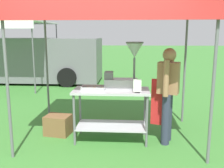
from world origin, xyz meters
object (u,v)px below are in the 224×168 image
object	(u,v)px
donut_fryer	(125,70)
neighbour_tent	(5,23)
van_grey	(29,59)
donut_tray	(94,89)
supply_crate	(58,125)
stall_canopy	(112,11)
vendor	(168,91)
donut_cart	(111,104)
menu_sign	(137,87)

from	to	relation	value
donut_fryer	neighbour_tent	distance (m)	6.42
van_grey	neighbour_tent	distance (m)	1.62
donut_fryer	donut_tray	bearing A→B (deg)	-168.20
donut_tray	neighbour_tent	xyz separation A→B (m)	(-3.79, 4.76, 1.29)
supply_crate	van_grey	distance (m)	5.93
stall_canopy	supply_crate	size ratio (longest dim) A/B	6.17
donut_fryer	van_grey	distance (m)	6.64
donut_fryer	vendor	bearing A→B (deg)	-6.50
donut_cart	supply_crate	bearing A→B (deg)	169.69
donut_tray	vendor	bearing A→B (deg)	1.38
stall_canopy	donut_cart	bearing A→B (deg)	-90.00
menu_sign	stall_canopy	bearing A→B (deg)	144.57
donut_cart	donut_fryer	distance (m)	0.63
stall_canopy	vendor	xyz separation A→B (m)	(0.94, -0.13, -1.30)
neighbour_tent	stall_canopy	bearing A→B (deg)	-48.46
donut_cart	stall_canopy	bearing A→B (deg)	90.00
donut_tray	donut_fryer	world-z (taller)	donut_fryer
menu_sign	supply_crate	bearing A→B (deg)	164.71
vendor	neighbour_tent	distance (m)	7.02
donut_fryer	van_grey	bearing A→B (deg)	125.06
donut_tray	donut_fryer	bearing A→B (deg)	11.80
donut_cart	menu_sign	world-z (taller)	menu_sign
vendor	van_grey	bearing A→B (deg)	129.35
donut_cart	vendor	distance (m)	0.98
supply_crate	neighbour_tent	distance (m)	5.83
stall_canopy	supply_crate	world-z (taller)	stall_canopy
donut_fryer	supply_crate	xyz separation A→B (m)	(-1.24, 0.13, -1.05)
donut_cart	vendor	xyz separation A→B (m)	(0.94, -0.03, 0.25)
supply_crate	donut_fryer	bearing A→B (deg)	-6.02
stall_canopy	vendor	world-z (taller)	stall_canopy
supply_crate	neighbour_tent	size ratio (longest dim) A/B	0.16
menu_sign	supply_crate	size ratio (longest dim) A/B	0.45
vendor	neighbour_tent	xyz separation A→B (m)	(-5.02, 4.73, 1.31)
vendor	stall_canopy	bearing A→B (deg)	172.28
donut_cart	menu_sign	distance (m)	0.59
vendor	menu_sign	bearing A→B (deg)	-160.51
supply_crate	donut_cart	bearing A→B (deg)	-10.31
stall_canopy	menu_sign	bearing A→B (deg)	-35.43
donut_tray	vendor	distance (m)	1.24
donut_fryer	menu_sign	xyz separation A→B (m)	(0.20, -0.26, -0.24)
supply_crate	stall_canopy	bearing A→B (deg)	-4.74
donut_cart	menu_sign	bearing A→B (deg)	-25.82
menu_sign	donut_tray	bearing A→B (deg)	168.23
stall_canopy	neighbour_tent	bearing A→B (deg)	131.54
stall_canopy	donut_fryer	xyz separation A→B (m)	(0.24, -0.05, -0.97)
donut_cart	donut_tray	bearing A→B (deg)	-168.51
stall_canopy	donut_cart	size ratio (longest dim) A/B	2.39
donut_cart	van_grey	size ratio (longest dim) A/B	0.23
supply_crate	van_grey	bearing A→B (deg)	115.91
donut_fryer	neighbour_tent	xyz separation A→B (m)	(-4.31, 4.65, 0.98)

